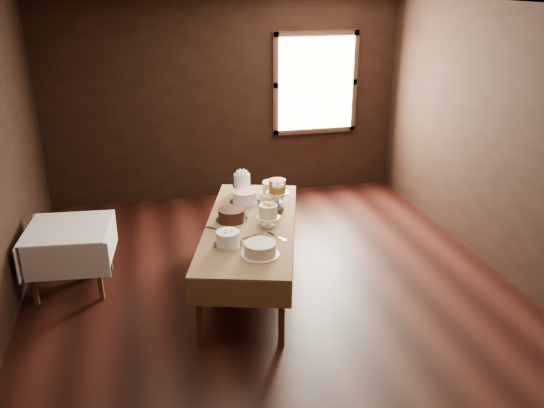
{
  "coord_description": "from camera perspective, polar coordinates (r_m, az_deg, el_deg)",
  "views": [
    {
      "loc": [
        -1.18,
        -4.75,
        3.02
      ],
      "look_at": [
        0.0,
        0.2,
        0.95
      ],
      "focal_mm": 37.0,
      "sensor_mm": 36.0,
      "label": 1
    }
  ],
  "objects": [
    {
      "name": "cake_flowers",
      "position": [
        5.57,
        -0.39,
        -1.3
      ],
      "size": [
        0.26,
        0.26,
        0.24
      ],
      "color": "white",
      "rests_on": "display_table"
    },
    {
      "name": "cake_caramel",
      "position": [
        6.14,
        0.54,
        1.15
      ],
      "size": [
        0.25,
        0.25,
        0.29
      ],
      "color": "white",
      "rests_on": "display_table"
    },
    {
      "name": "wall_back",
      "position": [
        8.0,
        -4.74,
        10.4
      ],
      "size": [
        5.0,
        0.02,
        2.8
      ],
      "primitive_type": "cube",
      "color": "black",
      "rests_on": "ground"
    },
    {
      "name": "flower_vase",
      "position": [
        5.89,
        0.62,
        -0.37
      ],
      "size": [
        0.16,
        0.16,
        0.13
      ],
      "primitive_type": "imported",
      "rotation": [
        0.0,
        0.0,
        1.82
      ],
      "color": "#2D2823",
      "rests_on": "display_table"
    },
    {
      "name": "cake_server_c",
      "position": [
        5.92,
        -2.83,
        -0.94
      ],
      "size": [
        0.03,
        0.24,
        0.01
      ],
      "primitive_type": "cube",
      "rotation": [
        0.0,
        0.0,
        1.54
      ],
      "color": "silver",
      "rests_on": "display_table"
    },
    {
      "name": "cake_swirl",
      "position": [
        5.21,
        -4.51,
        -3.57
      ],
      "size": [
        0.28,
        0.28,
        0.14
      ],
      "color": "silver",
      "rests_on": "display_table"
    },
    {
      "name": "cake_server_b",
      "position": [
        5.36,
        0.81,
        -3.46
      ],
      "size": [
        0.14,
        0.22,
        0.01
      ],
      "primitive_type": "cube",
      "rotation": [
        0.0,
        0.0,
        -1.05
      ],
      "color": "silver",
      "rests_on": "display_table"
    },
    {
      "name": "side_table",
      "position": [
        6.04,
        -20.01,
        -2.89
      ],
      "size": [
        0.88,
        0.88,
        0.68
      ],
      "rotation": [
        0.0,
        0.0,
        -0.1
      ],
      "color": "#4A2918",
      "rests_on": "ground"
    },
    {
      "name": "cake_server_e",
      "position": [
        5.54,
        -5.26,
        -2.68
      ],
      "size": [
        0.2,
        0.18,
        0.01
      ],
      "primitive_type": "cube",
      "rotation": [
        0.0,
        0.0,
        -0.71
      ],
      "color": "silver",
      "rests_on": "display_table"
    },
    {
      "name": "window",
      "position": [
        8.2,
        4.49,
        12.11
      ],
      "size": [
        1.1,
        0.05,
        1.3
      ],
      "primitive_type": "cube",
      "color": "#FFEABF",
      "rests_on": "wall_back"
    },
    {
      "name": "wall_right",
      "position": [
        6.22,
        23.58,
        5.19
      ],
      "size": [
        0.02,
        6.0,
        2.8
      ],
      "primitive_type": "cube",
      "color": "black",
      "rests_on": "ground"
    },
    {
      "name": "cake_server_a",
      "position": [
        5.42,
        -1.56,
        -3.16
      ],
      "size": [
        0.23,
        0.11,
        0.01
      ],
      "primitive_type": "cube",
      "rotation": [
        0.0,
        0.0,
        0.37
      ],
      "color": "silver",
      "rests_on": "display_table"
    },
    {
      "name": "cake_speckled",
      "position": [
        6.42,
        0.11,
        1.62
      ],
      "size": [
        0.31,
        0.31,
        0.14
      ],
      "color": "white",
      "rests_on": "display_table"
    },
    {
      "name": "ceiling",
      "position": [
        4.9,
        0.58,
        19.57
      ],
      "size": [
        5.0,
        6.0,
        0.01
      ],
      "primitive_type": "cube",
      "color": "beige",
      "rests_on": "wall_back"
    },
    {
      "name": "display_table",
      "position": [
        5.7,
        -2.2,
        -2.47
      ],
      "size": [
        1.49,
        2.42,
        0.7
      ],
      "rotation": [
        0.0,
        0.0,
        -0.29
      ],
      "color": "#4A2918",
      "rests_on": "ground"
    },
    {
      "name": "cake_server_d",
      "position": [
        5.93,
        0.1,
        -0.88
      ],
      "size": [
        0.23,
        0.12,
        0.01
      ],
      "primitive_type": "cube",
      "rotation": [
        0.0,
        0.0,
        0.43
      ],
      "color": "silver",
      "rests_on": "display_table"
    },
    {
      "name": "cake_chocolate",
      "position": [
        5.73,
        -4.14,
        -1.16
      ],
      "size": [
        0.33,
        0.33,
        0.13
      ],
      "color": "silver",
      "rests_on": "display_table"
    },
    {
      "name": "flower_bouquet",
      "position": [
        5.82,
        0.62,
        1.33
      ],
      "size": [
        0.14,
        0.14,
        0.2
      ],
      "primitive_type": null,
      "color": "white",
      "rests_on": "flower_vase"
    },
    {
      "name": "wall_front",
      "position": [
        2.66,
        16.95,
        -16.54
      ],
      "size": [
        5.0,
        0.02,
        2.8
      ],
      "primitive_type": "cube",
      "color": "black",
      "rests_on": "ground"
    },
    {
      "name": "cake_meringue",
      "position": [
        6.45,
        -3.07,
        2.03
      ],
      "size": [
        0.26,
        0.26,
        0.24
      ],
      "color": "silver",
      "rests_on": "display_table"
    },
    {
      "name": "cake_lattice",
      "position": [
        6.18,
        -2.78,
        0.64
      ],
      "size": [
        0.33,
        0.33,
        0.12
      ],
      "color": "silver",
      "rests_on": "display_table"
    },
    {
      "name": "floor",
      "position": [
        5.75,
        0.47,
        -9.55
      ],
      "size": [
        5.0,
        6.0,
        0.01
      ],
      "primitive_type": "cube",
      "color": "black",
      "rests_on": "ground"
    },
    {
      "name": "cake_cream",
      "position": [
        5.03,
        -1.22,
        -4.63
      ],
      "size": [
        0.35,
        0.35,
        0.12
      ],
      "color": "white",
      "rests_on": "display_table"
    }
  ]
}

